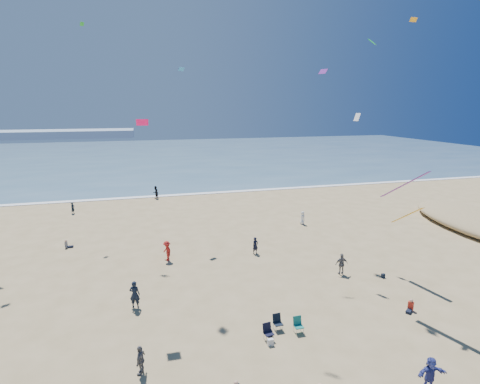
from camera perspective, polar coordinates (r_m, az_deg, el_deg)
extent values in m
cube|color=#476B84|center=(107.95, -13.36, 5.41)|extent=(220.00, 100.00, 0.06)
cube|color=white|center=(58.71, -11.47, -0.57)|extent=(220.00, 1.20, 0.08)
cube|color=#7A8EA8|center=(191.00, -32.74, 7.32)|extent=(110.00, 20.00, 3.20)
imported|color=black|center=(57.22, -12.75, -0.05)|extent=(1.14, 1.16, 1.89)
imported|color=slate|center=(32.16, 15.23, -10.54)|extent=(1.10, 0.56, 1.79)
imported|color=#AD1D18|center=(34.28, -11.06, -8.80)|extent=(1.05, 1.34, 1.82)
imported|color=black|center=(27.31, -15.75, -14.79)|extent=(0.81, 0.65, 1.95)
imported|color=black|center=(52.49, -24.13, -2.25)|extent=(0.61, 0.65, 1.50)
imported|color=white|center=(44.30, 9.50, -3.90)|extent=(0.58, 0.81, 1.55)
imported|color=black|center=(35.21, 2.36, -8.16)|extent=(0.67, 0.53, 1.60)
imported|color=#364096|center=(22.14, 27.02, -23.38)|extent=(1.58, 0.60, 1.67)
imported|color=slate|center=(21.55, -14.90, -23.49)|extent=(0.73, 1.02, 1.61)
cube|color=silver|center=(23.27, 4.67, -21.83)|extent=(0.35, 0.20, 0.40)
cube|color=black|center=(24.01, 4.54, -20.65)|extent=(0.30, 0.22, 0.38)
cube|color=black|center=(32.88, 20.97, -11.82)|extent=(0.28, 0.18, 0.34)
cube|color=green|center=(29.28, 19.47, 20.77)|extent=(0.68, 0.68, 0.41)
cube|color=#E10760|center=(24.97, -14.68, 10.23)|extent=(0.75, 0.48, 0.42)
cube|color=#267EC9|center=(40.55, -8.93, 18.01)|extent=(0.72, 0.60, 0.36)
cube|color=white|center=(35.28, 17.41, 10.84)|extent=(0.39, 0.63, 0.69)
cube|color=#FEA419|center=(45.19, 24.92, 22.72)|extent=(0.86, 0.29, 0.42)
cube|color=green|center=(46.73, -22.95, 22.51)|extent=(0.47, 0.46, 0.37)
cube|color=#731B92|center=(33.56, 12.55, 17.49)|extent=(0.56, 0.84, 0.40)
cube|color=purple|center=(26.69, 23.75, 1.02)|extent=(0.35, 3.14, 2.21)
cube|color=#F9A81A|center=(32.06, 24.11, -3.25)|extent=(0.35, 2.64, 1.87)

